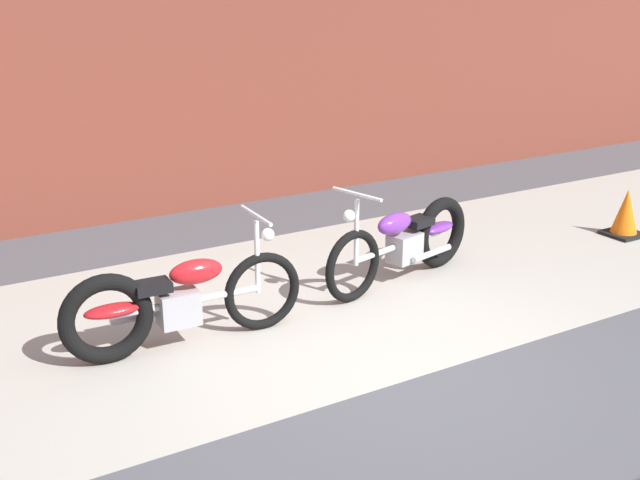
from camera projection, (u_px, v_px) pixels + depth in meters
name	position (u px, v px, depth m)	size (l,w,h in m)	color
ground_plane	(411.00, 379.00, 5.87)	(80.00, 80.00, 0.00)	#47474C
sidewalk_slab	(296.00, 300.00, 7.29)	(36.00, 3.50, 0.01)	#9E998E
brick_building_wall	(152.00, 15.00, 9.33)	(36.00, 0.50, 4.78)	brown
motorcycle_red	(169.00, 303.00, 6.22)	(2.01, 0.58, 1.03)	black
motorcycle_purple	(410.00, 240.00, 7.68)	(1.97, 0.73, 1.03)	black
traffic_cone	(626.00, 215.00, 9.00)	(0.40, 0.40, 0.55)	orange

